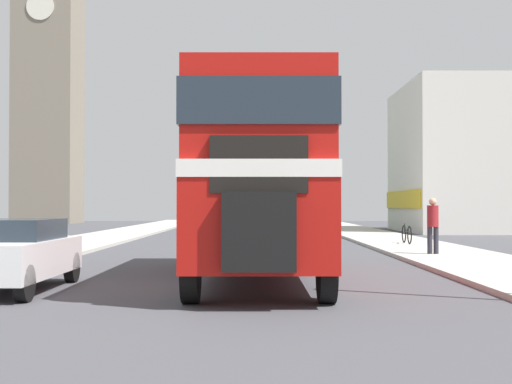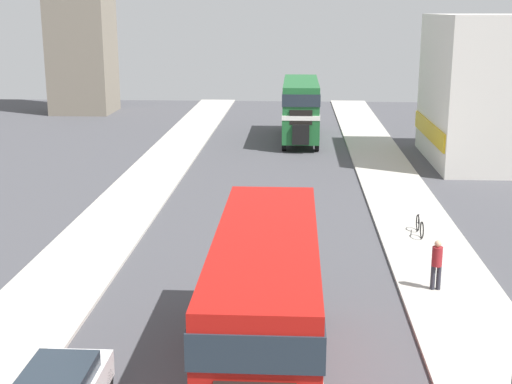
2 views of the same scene
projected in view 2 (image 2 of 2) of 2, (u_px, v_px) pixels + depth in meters
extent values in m
cube|color=#B2140F|center=(266.00, 337.00, 17.98)|extent=(2.54, 9.71, 1.54)
cube|color=white|center=(266.00, 303.00, 17.75)|extent=(2.57, 9.76, 0.28)
cube|color=#B2140F|center=(266.00, 267.00, 17.51)|extent=(2.49, 9.51, 1.68)
cube|color=#232D38|center=(266.00, 263.00, 17.49)|extent=(2.57, 9.61, 0.75)
cylinder|color=black|center=(234.00, 303.00, 21.93)|extent=(0.28, 1.14, 1.14)
cylinder|color=black|center=(308.00, 304.00, 21.81)|extent=(0.28, 1.14, 1.14)
cube|color=#1E602D|center=(300.00, 121.00, 52.02)|extent=(2.50, 10.24, 1.67)
cube|color=white|center=(301.00, 108.00, 51.77)|extent=(2.53, 10.29, 0.30)
cube|color=#1E602D|center=(301.00, 93.00, 51.51)|extent=(2.45, 10.04, 1.82)
cube|color=#232D38|center=(301.00, 92.00, 51.48)|extent=(2.53, 10.14, 0.82)
cube|color=black|center=(301.00, 135.00, 46.99)|extent=(1.13, 0.20, 1.34)
cube|color=black|center=(301.00, 117.00, 46.85)|extent=(1.50, 0.12, 0.97)
cylinder|color=black|center=(284.00, 143.00, 48.21)|extent=(0.28, 1.14, 1.14)
cylinder|color=black|center=(317.00, 143.00, 48.08)|extent=(0.28, 1.14, 1.14)
cylinder|color=black|center=(286.00, 123.00, 56.24)|extent=(0.28, 1.14, 1.14)
cylinder|color=black|center=(314.00, 124.00, 56.12)|extent=(0.28, 1.14, 1.14)
cube|color=#232D38|center=(56.00, 378.00, 16.24)|extent=(1.49, 2.08, 0.40)
cylinder|color=black|center=(47.00, 380.00, 17.84)|extent=(0.20, 0.64, 0.64)
cylinder|color=black|center=(106.00, 382.00, 17.76)|extent=(0.20, 0.64, 0.64)
cylinder|color=#282833|center=(433.00, 277.00, 24.04)|extent=(0.16, 0.16, 0.84)
cylinder|color=#282833|center=(439.00, 278.00, 24.03)|extent=(0.16, 0.16, 0.84)
cylinder|color=maroon|center=(437.00, 256.00, 23.85)|extent=(0.35, 0.35, 0.67)
sphere|color=tan|center=(438.00, 244.00, 23.74)|extent=(0.23, 0.23, 0.23)
torus|color=black|center=(422.00, 230.00, 29.43)|extent=(0.05, 0.71, 0.71)
torus|color=black|center=(418.00, 223.00, 30.45)|extent=(0.05, 0.71, 0.71)
cylinder|color=black|center=(420.00, 223.00, 29.90)|extent=(0.04, 1.06, 0.34)
cylinder|color=black|center=(419.00, 219.00, 30.25)|extent=(0.04, 0.04, 0.43)
cube|color=gold|center=(429.00, 130.00, 44.65)|extent=(0.12, 9.85, 1.08)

